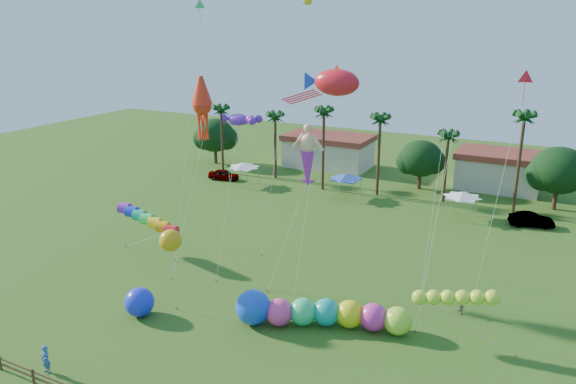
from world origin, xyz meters
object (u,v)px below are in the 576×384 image
at_px(car_b, 531,220).
at_px(spectator_b, 460,302).
at_px(car_a, 224,175).
at_px(blue_ball, 139,302).
at_px(spectator_a, 46,360).
at_px(caterpillar_inflatable, 316,313).

xyz_separation_m(car_b, spectator_b, (-3.04, -22.26, 0.16)).
bearing_deg(car_a, blue_ball, -167.78).
relative_size(spectator_a, spectator_b, 1.04).
distance_m(car_b, spectator_b, 22.47).
bearing_deg(blue_ball, spectator_b, 28.08).
relative_size(car_a, spectator_b, 2.33).
bearing_deg(blue_ball, caterpillar_inflatable, 20.60).
xyz_separation_m(car_a, car_b, (38.99, -0.17, 0.03)).
height_order(spectator_b, blue_ball, blue_ball).
bearing_deg(blue_ball, car_a, 113.98).
relative_size(car_a, blue_ball, 1.92).
height_order(car_a, car_b, car_b).
bearing_deg(car_b, car_a, 73.73).
height_order(spectator_a, spectator_b, spectator_a).
xyz_separation_m(caterpillar_inflatable, blue_ball, (-12.20, -4.59, 0.02)).
bearing_deg(spectator_a, caterpillar_inflatable, 53.35).
bearing_deg(caterpillar_inflatable, car_b, 47.52).
xyz_separation_m(car_a, spectator_a, (14.64, -41.75, 0.22)).
distance_m(car_a, spectator_b, 42.38).
xyz_separation_m(spectator_a, blue_ball, (0.32, 8.12, 0.16)).
xyz_separation_m(car_a, caterpillar_inflatable, (27.16, -29.05, 0.36)).
relative_size(car_a, car_b, 0.93).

